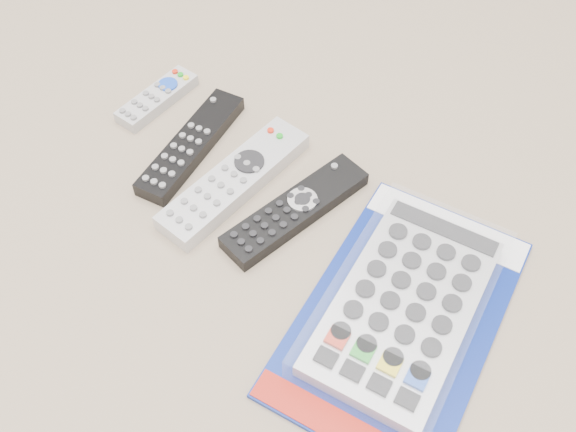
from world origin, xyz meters
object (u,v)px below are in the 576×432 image
Objects in this scene: remote_slim_black at (191,145)px; remote_large_black at (295,210)px; jumbo_remote_packaged at (405,305)px; remote_silver_dvd at (234,181)px; remote_small_grey at (157,98)px.

remote_large_black is at bearing -11.18° from remote_slim_black.
jumbo_remote_packaged is (0.18, -0.04, 0.01)m from remote_large_black.
jumbo_remote_packaged is at bearing -2.89° from remote_silver_dvd.
remote_large_black is (0.18, -0.00, -0.00)m from remote_slim_black.
remote_silver_dvd reaches higher than remote_small_grey.
remote_small_grey is 0.47m from jumbo_remote_packaged.
remote_slim_black is 0.90× the size of remote_silver_dvd.
remote_large_black is at bearing 160.23° from jumbo_remote_packaged.
remote_slim_black is at bearing 165.58° from jumbo_remote_packaged.
remote_large_black is 0.60× the size of jumbo_remote_packaged.
remote_small_grey is 0.62× the size of remote_large_black.
remote_silver_dvd is 1.10× the size of remote_large_black.
remote_silver_dvd is (0.19, -0.05, 0.00)m from remote_small_grey.
remote_small_grey is 0.63× the size of remote_slim_black.
remote_silver_dvd is (0.09, -0.01, 0.00)m from remote_slim_black.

